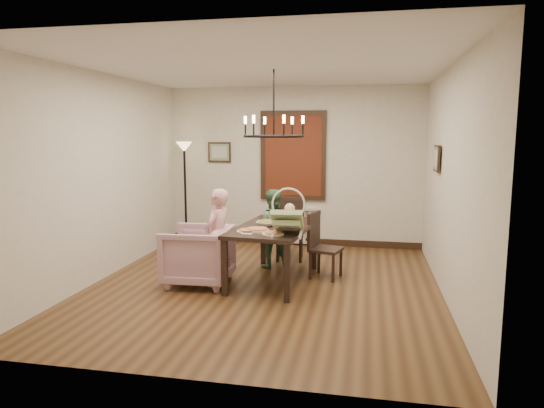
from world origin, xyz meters
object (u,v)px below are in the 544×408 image
(armchair, at_px, (198,255))
(drinking_glass, at_px, (284,223))
(chair_far, at_px, (290,229))
(baby_bouncer, at_px, (288,218))
(seated_man, at_px, (272,235))
(elderly_woman, at_px, (218,246))
(floor_lamp, at_px, (185,195))
(dining_table, at_px, (274,232))
(chair_right, at_px, (326,245))

(armchair, height_order, drinking_glass, drinking_glass)
(chair_far, xyz_separation_m, baby_bouncer, (0.23, -1.65, 0.47))
(chair_far, bearing_deg, seated_man, -117.69)
(elderly_woman, bearing_deg, floor_lamp, -136.37)
(dining_table, height_order, chair_right, chair_right)
(seated_man, height_order, baby_bouncer, baby_bouncer)
(seated_man, relative_size, baby_bouncer, 1.62)
(seated_man, bearing_deg, armchair, 37.82)
(baby_bouncer, bearing_deg, chair_far, 92.87)
(seated_man, bearing_deg, drinking_glass, 99.97)
(seated_man, xyz_separation_m, drinking_glass, (0.31, -0.74, 0.34))
(baby_bouncer, bearing_deg, armchair, 165.73)
(dining_table, bearing_deg, armchair, -157.00)
(dining_table, height_order, floor_lamp, floor_lamp)
(chair_right, bearing_deg, armchair, 124.98)
(chair_far, height_order, drinking_glass, chair_far)
(dining_table, relative_size, chair_far, 1.74)
(chair_far, distance_m, drinking_glass, 1.27)
(elderly_woman, relative_size, baby_bouncer, 1.76)
(dining_table, distance_m, floor_lamp, 2.76)
(drinking_glass, relative_size, floor_lamp, 0.07)
(dining_table, relative_size, elderly_woman, 1.61)
(chair_right, xyz_separation_m, armchair, (-1.65, -0.59, -0.07))
(chair_far, bearing_deg, dining_table, -97.02)
(dining_table, xyz_separation_m, chair_far, (0.03, 1.16, -0.18))
(chair_right, distance_m, drinking_glass, 0.74)
(dining_table, relative_size, baby_bouncer, 2.84)
(dining_table, bearing_deg, floor_lamp, 142.29)
(elderly_woman, xyz_separation_m, seated_man, (0.53, 0.99, -0.04))
(elderly_woman, height_order, baby_bouncer, baby_bouncer)
(armchair, height_order, elderly_woman, elderly_woman)
(chair_far, bearing_deg, elderly_woman, -121.57)
(armchair, relative_size, drinking_glass, 6.80)
(drinking_glass, bearing_deg, dining_table, 158.56)
(dining_table, relative_size, floor_lamp, 0.95)
(drinking_glass, xyz_separation_m, floor_lamp, (-2.13, 1.96, 0.08))
(dining_table, distance_m, chair_right, 0.77)
(chair_right, bearing_deg, floor_lamp, 74.10)
(chair_far, height_order, elderly_woman, elderly_woman)
(chair_far, height_order, baby_bouncer, baby_bouncer)
(dining_table, distance_m, baby_bouncer, 0.63)
(armchair, bearing_deg, dining_table, 104.50)
(elderly_woman, relative_size, floor_lamp, 0.59)
(seated_man, height_order, drinking_glass, seated_man)
(chair_far, xyz_separation_m, floor_lamp, (-2.02, 0.74, 0.41))
(floor_lamp, bearing_deg, seated_man, -33.88)
(chair_right, height_order, floor_lamp, floor_lamp)
(dining_table, xyz_separation_m, drinking_glass, (0.14, -0.06, 0.15))
(dining_table, height_order, chair_far, chair_far)
(elderly_woman, xyz_separation_m, drinking_glass, (0.83, 0.25, 0.29))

